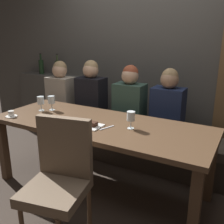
{
  "coord_description": "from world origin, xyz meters",
  "views": [
    {
      "loc": [
        1.28,
        -2.04,
        1.59
      ],
      "look_at": [
        0.1,
        0.08,
        0.84
      ],
      "focal_mm": 41.56,
      "sensor_mm": 36.0,
      "label": 1
    }
  ],
  "objects": [
    {
      "name": "back_counter",
      "position": [
        -1.55,
        1.04,
        0.47
      ],
      "size": [
        1.1,
        0.28,
        0.95
      ],
      "primitive_type": "cube",
      "color": "#413E3A",
      "rests_on": "ground"
    },
    {
      "name": "wine_glass_far_right",
      "position": [
        -0.69,
        0.09,
        0.85
      ],
      "size": [
        0.08,
        0.08,
        0.16
      ],
      "color": "silver",
      "rests_on": "dining_table"
    },
    {
      "name": "diner_far_end",
      "position": [
        0.01,
        0.67,
        0.82
      ],
      "size": [
        0.36,
        0.24,
        0.78
      ],
      "color": "#2D473D",
      "rests_on": "banquette_bench"
    },
    {
      "name": "diner_bearded",
      "position": [
        -0.55,
        0.68,
        0.83
      ],
      "size": [
        0.36,
        0.24,
        0.81
      ],
      "color": "black",
      "rests_on": "banquette_bench"
    },
    {
      "name": "back_wall_tiled",
      "position": [
        0.0,
        1.22,
        1.5
      ],
      "size": [
        6.0,
        0.12,
        3.0
      ],
      "primitive_type": "cube",
      "color": "#4C4944",
      "rests_on": "ground"
    },
    {
      "name": "chair_near_side",
      "position": [
        0.09,
        -0.72,
        0.56
      ],
      "size": [
        0.52,
        0.52,
        0.98
      ],
      "color": "brown",
      "rests_on": "ground"
    },
    {
      "name": "wine_glass_near_right",
      "position": [
        0.34,
        -0.01,
        0.86
      ],
      "size": [
        0.08,
        0.08,
        0.16
      ],
      "color": "silver",
      "rests_on": "dining_table"
    },
    {
      "name": "wine_bottle_pale_label",
      "position": [
        -1.41,
        1.06,
        1.07
      ],
      "size": [
        0.08,
        0.08,
        0.33
      ],
      "color": "#384728",
      "rests_on": "back_counter"
    },
    {
      "name": "fork_on_table",
      "position": [
        0.14,
        -0.1,
        0.74
      ],
      "size": [
        0.07,
        0.17,
        0.01
      ],
      "primitive_type": "cube",
      "rotation": [
        0.0,
        0.0,
        -0.35
      ],
      "color": "silver",
      "rests_on": "dining_table"
    },
    {
      "name": "ground",
      "position": [
        0.0,
        0.0,
        0.0
      ],
      "size": [
        9.0,
        9.0,
        0.0
      ],
      "primitive_type": "plane",
      "color": "#382D26"
    },
    {
      "name": "banquette_bench",
      "position": [
        0.0,
        0.7,
        0.23
      ],
      "size": [
        2.5,
        0.44,
        0.45
      ],
      "color": "#312A23",
      "rests_on": "ground"
    },
    {
      "name": "dining_table",
      "position": [
        0.0,
        0.0,
        0.65
      ],
      "size": [
        2.2,
        0.84,
        0.74
      ],
      "color": "#493422",
      "rests_on": "ground"
    },
    {
      "name": "wine_glass_center_back",
      "position": [
        -0.78,
        0.02,
        0.85
      ],
      "size": [
        0.08,
        0.08,
        0.16
      ],
      "color": "silver",
      "rests_on": "dining_table"
    },
    {
      "name": "dessert_plate",
      "position": [
        0.01,
        -0.14,
        0.75
      ],
      "size": [
        0.19,
        0.19,
        0.05
      ],
      "color": "white",
      "rests_on": "dining_table"
    },
    {
      "name": "espresso_cup",
      "position": [
        -0.9,
        -0.3,
        0.77
      ],
      "size": [
        0.12,
        0.12,
        0.06
      ],
      "color": "white",
      "rests_on": "dining_table"
    },
    {
      "name": "diner_redhead",
      "position": [
        -1.04,
        0.67,
        0.82
      ],
      "size": [
        0.36,
        0.24,
        0.77
      ],
      "color": "#9E9384",
      "rests_on": "banquette_bench"
    },
    {
      "name": "diner_near_end",
      "position": [
        0.46,
        0.73,
        0.81
      ],
      "size": [
        0.36,
        0.24,
        0.77
      ],
      "color": "#192342",
      "rests_on": "banquette_bench"
    },
    {
      "name": "wine_bottle_dark_red",
      "position": [
        -1.72,
        1.03,
        1.07
      ],
      "size": [
        0.08,
        0.08,
        0.33
      ],
      "color": "black",
      "rests_on": "back_counter"
    }
  ]
}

